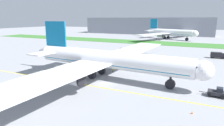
# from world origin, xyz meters

# --- Properties ---
(ground_plane) EXTENTS (600.00, 600.00, 0.00)m
(ground_plane) POSITION_xyz_m (0.00, 0.00, 0.00)
(ground_plane) COLOR gray
(ground_plane) RESTS_ON ground
(apron_taxi_line) EXTENTS (280.00, 0.36, 0.01)m
(apron_taxi_line) POSITION_xyz_m (0.00, -3.12, 0.00)
(apron_taxi_line) COLOR yellow
(apron_taxi_line) RESTS_ON ground
(grass_median_strip) EXTENTS (320.00, 24.00, 0.10)m
(grass_median_strip) POSITION_xyz_m (0.00, 95.36, 0.05)
(grass_median_strip) COLOR #38722D
(grass_median_strip) RESTS_ON ground
(airliner_foreground) EXTENTS (56.02, 90.47, 16.23)m
(airliner_foreground) POSITION_xyz_m (-2.19, 4.74, 5.51)
(airliner_foreground) COLOR white
(airliner_foreground) RESTS_ON ground
(pushback_tug) EXTENTS (5.51, 2.78, 2.18)m
(pushback_tug) POSITION_xyz_m (26.94, 2.77, 0.99)
(pushback_tug) COLOR #26262B
(pushback_tug) RESTS_ON ground
(ground_crew_wingwalker_port) EXTENTS (0.46, 0.50, 1.68)m
(ground_crew_wingwalker_port) POSITION_xyz_m (-2.43, 10.54, 1.02)
(ground_crew_wingwalker_port) COLOR black
(ground_crew_wingwalker_port) RESTS_ON ground
(traffic_cone_near_nose) EXTENTS (0.36, 0.36, 0.58)m
(traffic_cone_near_nose) POSITION_xyz_m (22.53, -8.28, 0.28)
(traffic_cone_near_nose) COLOR #F2590C
(traffic_cone_near_nose) RESTS_ON ground
(traffic_cone_starboard_wing) EXTENTS (0.36, 0.36, 0.58)m
(traffic_cone_starboard_wing) POSITION_xyz_m (21.24, -14.24, 0.28)
(traffic_cone_starboard_wing) COLOR #F2590C
(traffic_cone_starboard_wing) RESTS_ON ground
(service_truck_baggage_loader) EXTENTS (5.89, 2.71, 2.65)m
(service_truck_baggage_loader) POSITION_xyz_m (29.02, 51.65, 1.48)
(service_truck_baggage_loader) COLOR black
(service_truck_baggage_loader) RESTS_ON ground
(service_truck_fuel_bowser) EXTENTS (4.84, 3.74, 2.83)m
(service_truck_fuel_bowser) POSITION_xyz_m (17.11, 29.66, 1.55)
(service_truck_fuel_bowser) COLOR #33478C
(service_truck_fuel_bowser) RESTS_ON ground
(service_truck_catering_van) EXTENTS (5.16, 3.93, 2.98)m
(service_truck_catering_van) POSITION_xyz_m (-11.51, 42.86, 1.60)
(service_truck_catering_van) COLOR black
(service_truck_catering_van) RESTS_ON ground
(parked_airliner_far_left) EXTENTS (46.27, 74.48, 16.72)m
(parked_airliner_far_left) POSITION_xyz_m (-4.39, 125.90, 5.67)
(parked_airliner_far_left) COLOR white
(parked_airliner_far_left) RESTS_ON ground
(terminal_building) EXTENTS (138.03, 20.00, 18.00)m
(terminal_building) POSITION_xyz_m (-37.53, 169.66, 9.00)
(terminal_building) COLOR gray
(terminal_building) RESTS_ON ground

